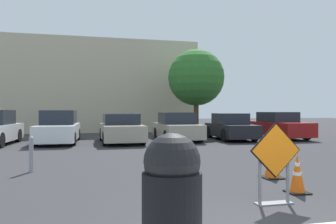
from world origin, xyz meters
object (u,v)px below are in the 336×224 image
object	(u,v)px
parked_car_third	(121,129)
traffic_cone_second	(272,163)
traffic_cone_nearest	(297,174)
bollard_nearest	(31,153)
road_closed_sign	(275,159)
parked_car_second	(59,128)
parked_car_sixth	(278,126)
trash_bin	(172,196)
parked_car_fourth	(177,128)
parked_car_fifth	(230,127)

from	to	relation	value
parked_car_third	traffic_cone_second	bearing A→B (deg)	104.89
traffic_cone_nearest	bollard_nearest	distance (m)	6.32
road_closed_sign	traffic_cone_nearest	bearing A→B (deg)	35.21
parked_car_second	parked_car_third	size ratio (longest dim) A/B	1.08
traffic_cone_nearest	parked_car_sixth	xyz separation A→B (m)	(6.50, 11.06, 0.33)
trash_bin	traffic_cone_nearest	bearing A→B (deg)	38.62
parked_car_second	bollard_nearest	size ratio (longest dim) A/B	5.19
parked_car_fourth	parked_car_sixth	xyz separation A→B (m)	(5.91, -0.06, 0.02)
parked_car_fifth	trash_bin	world-z (taller)	parked_car_fifth
parked_car_second	bollard_nearest	distance (m)	7.81
parked_car_fourth	traffic_cone_second	bearing A→B (deg)	88.38
traffic_cone_nearest	traffic_cone_second	distance (m)	1.40
traffic_cone_second	parked_car_sixth	distance (m)	11.52
bollard_nearest	parked_car_sixth	bearing A→B (deg)	32.82
parked_car_second	trash_bin	world-z (taller)	parked_car_second
traffic_cone_nearest	parked_car_second	world-z (taller)	parked_car_second
parked_car_sixth	trash_bin	bearing A→B (deg)	54.33
traffic_cone_nearest	parked_car_fifth	bearing A→B (deg)	72.04
road_closed_sign	bollard_nearest	bearing A→B (deg)	137.96
traffic_cone_second	trash_bin	distance (m)	5.10
parked_car_fourth	parked_car_sixth	world-z (taller)	parked_car_sixth
parked_car_second	parked_car_fourth	world-z (taller)	parked_car_second
parked_car_fifth	traffic_cone_second	bearing A→B (deg)	74.98
parked_car_sixth	trash_bin	xyz separation A→B (m)	(-9.57, -13.51, 0.06)
parked_car_fourth	bollard_nearest	bearing A→B (deg)	52.64
parked_car_fourth	trash_bin	xyz separation A→B (m)	(-3.66, -13.57, 0.08)
parked_car_sixth	parked_car_fifth	bearing A→B (deg)	1.74
road_closed_sign	traffic_cone_nearest	size ratio (longest dim) A/B	1.83
parked_car_third	parked_car_fourth	distance (m)	2.99
traffic_cone_nearest	parked_car_fifth	size ratio (longest dim) A/B	0.18
parked_car_second	trash_bin	size ratio (longest dim) A/B	3.88
parked_car_third	bollard_nearest	size ratio (longest dim) A/B	4.78
traffic_cone_second	parked_car_third	xyz separation A→B (m)	(-2.65, 9.32, 0.30)
trash_bin	bollard_nearest	size ratio (longest dim) A/B	1.34
parked_car_fifth	trash_bin	size ratio (longest dim) A/B	3.49
road_closed_sign	parked_car_fifth	bearing A→B (deg)	69.23
parked_car_third	road_closed_sign	bearing A→B (deg)	96.79
traffic_cone_second	parked_car_fifth	size ratio (longest dim) A/B	0.17
traffic_cone_second	parked_car_second	xyz separation A→B (m)	(-5.60, 9.89, 0.36)
road_closed_sign	bollard_nearest	world-z (taller)	road_closed_sign
parked_car_second	parked_car_fifth	world-z (taller)	parked_car_second
traffic_cone_nearest	trash_bin	xyz separation A→B (m)	(-3.07, -2.45, 0.39)
road_closed_sign	traffic_cone_second	world-z (taller)	road_closed_sign
road_closed_sign	parked_car_third	distance (m)	11.38
trash_bin	bollard_nearest	bearing A→B (deg)	110.69
parked_car_fifth	parked_car_sixth	xyz separation A→B (m)	(2.95, 0.11, 0.04)
traffic_cone_nearest	parked_car_third	xyz separation A→B (m)	(-2.36, 10.69, 0.30)
road_closed_sign	parked_car_second	world-z (taller)	parked_car_second
traffic_cone_nearest	parked_car_sixth	bearing A→B (deg)	59.55
traffic_cone_second	parked_car_fourth	size ratio (longest dim) A/B	0.18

